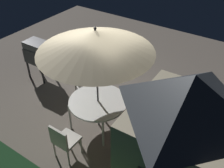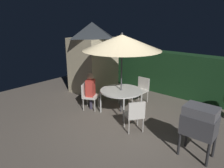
# 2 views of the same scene
# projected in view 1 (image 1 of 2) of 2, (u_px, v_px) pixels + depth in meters

# --- Properties ---
(ground_plane) EXTENTS (11.00, 11.00, 0.00)m
(ground_plane) POSITION_uv_depth(u_px,v_px,m) (101.00, 101.00, 7.18)
(ground_plane) COLOR #6B6056
(garden_shed) EXTENTS (1.57, 1.70, 2.82)m
(garden_shed) POSITION_uv_depth(u_px,v_px,m) (179.00, 151.00, 3.96)
(garden_shed) COLOR #C6B793
(garden_shed) RESTS_ON ground
(patio_table) EXTENTS (1.36, 1.36, 0.76)m
(patio_table) POSITION_uv_depth(u_px,v_px,m) (98.00, 103.00, 6.02)
(patio_table) COLOR white
(patio_table) RESTS_ON ground
(patio_umbrella) EXTENTS (2.40, 2.40, 2.56)m
(patio_umbrella) POSITION_uv_depth(u_px,v_px,m) (96.00, 41.00, 5.10)
(patio_umbrella) COLOR #4C4C51
(patio_umbrella) RESTS_ON ground
(bbq_grill) EXTENTS (0.71, 0.51, 1.20)m
(bbq_grill) POSITION_uv_depth(u_px,v_px,m) (38.00, 53.00, 7.63)
(bbq_grill) COLOR #47474C
(bbq_grill) RESTS_ON ground
(chair_near_shed) EXTENTS (0.63, 0.62, 0.90)m
(chair_near_shed) POSITION_uv_depth(u_px,v_px,m) (147.00, 112.00, 6.02)
(chair_near_shed) COLOR silver
(chair_near_shed) RESTS_ON ground
(chair_far_side) EXTENTS (0.64, 0.64, 0.90)m
(chair_far_side) POSITION_uv_depth(u_px,v_px,m) (83.00, 80.00, 7.09)
(chair_far_side) COLOR silver
(chair_far_side) RESTS_ON ground
(chair_toward_hedge) EXTENTS (0.47, 0.47, 0.90)m
(chair_toward_hedge) POSITION_uv_depth(u_px,v_px,m) (64.00, 140.00, 5.35)
(chair_toward_hedge) COLOR silver
(chair_toward_hedge) RESTS_ON ground
(person_in_red) EXTENTS (0.37, 0.41, 1.26)m
(person_in_red) POSITION_uv_depth(u_px,v_px,m) (144.00, 103.00, 5.88)
(person_in_red) COLOR #CC3D33
(person_in_red) RESTS_ON ground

